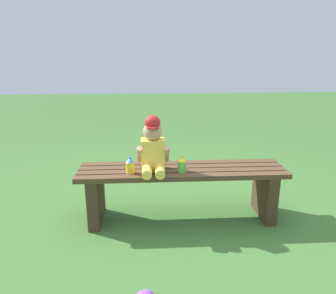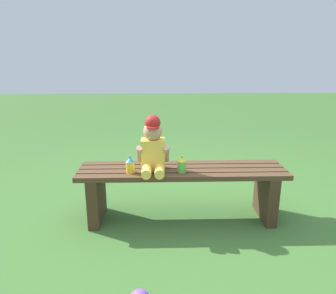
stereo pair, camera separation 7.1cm
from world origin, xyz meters
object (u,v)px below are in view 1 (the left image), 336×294
child_figure (153,147)px  sippy_cup_left (130,165)px  sippy_cup_right (182,164)px  park_bench (182,184)px

child_figure → sippy_cup_left: bearing=-165.6°
sippy_cup_right → child_figure: bearing=168.5°
child_figure → sippy_cup_right: size_ratio=3.26×
park_bench → sippy_cup_left: 0.43m
child_figure → sippy_cup_left: (-0.16, -0.04, -0.12)m
child_figure → sippy_cup_left: size_ratio=3.26×
sippy_cup_left → child_figure: bearing=14.4°
park_bench → sippy_cup_left: bearing=-168.0°
park_bench → child_figure: size_ratio=3.78×
park_bench → sippy_cup_right: sippy_cup_right is taller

